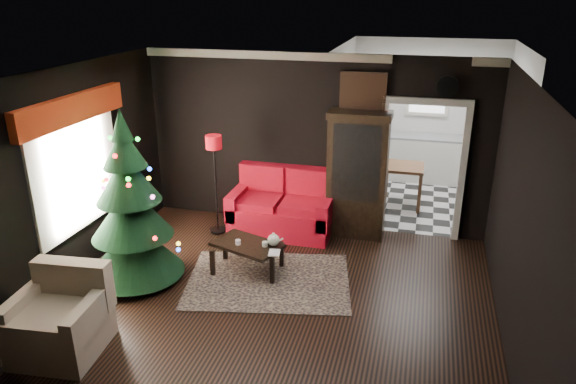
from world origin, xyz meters
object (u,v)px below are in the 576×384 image
(floor_lamp, at_px, (216,185))
(teapot, at_px, (274,240))
(kitchen_table, at_px, (402,185))
(coffee_table, at_px, (248,257))
(christmas_tree, at_px, (130,207))
(armchair, at_px, (58,314))
(wall_clock, at_px, (447,87))
(curio_cabinet, at_px, (357,178))
(loveseat, at_px, (282,203))

(floor_lamp, distance_m, teapot, 1.63)
(kitchen_table, bearing_deg, teapot, -117.40)
(coffee_table, distance_m, kitchen_table, 3.58)
(christmas_tree, bearing_deg, armchair, -90.07)
(christmas_tree, distance_m, wall_clock, 4.70)
(christmas_tree, height_order, coffee_table, christmas_tree)
(christmas_tree, distance_m, teapot, 1.93)
(floor_lamp, relative_size, coffee_table, 1.72)
(christmas_tree, height_order, kitchen_table, christmas_tree)
(curio_cabinet, distance_m, kitchen_table, 1.67)
(curio_cabinet, distance_m, floor_lamp, 2.20)
(curio_cabinet, height_order, wall_clock, wall_clock)
(christmas_tree, relative_size, armchair, 2.60)
(teapot, bearing_deg, wall_clock, 39.68)
(floor_lamp, bearing_deg, curio_cabinet, 14.20)
(coffee_table, xyz_separation_m, kitchen_table, (1.92, 3.02, 0.16))
(loveseat, xyz_separation_m, floor_lamp, (-0.98, -0.32, 0.33))
(loveseat, xyz_separation_m, curio_cabinet, (1.15, 0.22, 0.45))
(loveseat, distance_m, armchair, 3.85)
(coffee_table, bearing_deg, floor_lamp, 129.37)
(wall_clock, relative_size, kitchen_table, 0.43)
(floor_lamp, relative_size, teapot, 8.44)
(curio_cabinet, bearing_deg, kitchen_table, 65.56)
(teapot, bearing_deg, curio_cabinet, 60.04)
(loveseat, distance_m, floor_lamp, 1.09)
(loveseat, xyz_separation_m, teapot, (0.25, -1.34, 0.02))
(teapot, relative_size, wall_clock, 0.59)
(christmas_tree, distance_m, coffee_table, 1.71)
(curio_cabinet, relative_size, floor_lamp, 1.20)
(armchair, bearing_deg, wall_clock, 40.02)
(wall_clock, bearing_deg, christmas_tree, -148.68)
(curio_cabinet, height_order, armchair, curio_cabinet)
(curio_cabinet, height_order, kitchen_table, curio_cabinet)
(floor_lamp, xyz_separation_m, armchair, (-0.52, -3.22, -0.37))
(loveseat, bearing_deg, floor_lamp, -161.98)
(loveseat, bearing_deg, wall_clock, 9.66)
(loveseat, height_order, teapot, loveseat)
(christmas_tree, bearing_deg, loveseat, 52.30)
(loveseat, bearing_deg, kitchen_table, 42.51)
(coffee_table, height_order, kitchen_table, kitchen_table)
(curio_cabinet, xyz_separation_m, kitchen_table, (0.65, 1.43, -0.57))
(armchair, distance_m, wall_clock, 5.84)
(armchair, relative_size, teapot, 4.93)
(loveseat, bearing_deg, armchair, -113.01)
(loveseat, relative_size, coffee_table, 1.84)
(loveseat, xyz_separation_m, wall_clock, (2.35, 0.40, 1.88))
(christmas_tree, bearing_deg, coffee_table, 22.49)
(curio_cabinet, bearing_deg, armchair, -125.21)
(loveseat, distance_m, coffee_table, 1.41)
(christmas_tree, relative_size, coffee_table, 2.61)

